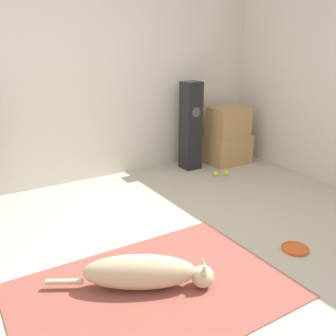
% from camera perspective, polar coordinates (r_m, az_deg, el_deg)
% --- Properties ---
extents(ground_plane, '(12.00, 12.00, 0.00)m').
position_cam_1_polar(ground_plane, '(3.00, -0.69, -14.05)').
color(ground_plane, '#BCB29E').
extents(wall_back, '(8.00, 0.06, 2.55)m').
position_cam_1_polar(wall_back, '(4.47, -15.13, 13.61)').
color(wall_back, beige).
rests_on(wall_back, ground_plane).
extents(area_rug, '(1.84, 1.27, 0.01)m').
position_cam_1_polar(area_rug, '(2.69, -2.26, -18.26)').
color(area_rug, '#934C42').
rests_on(area_rug, ground_plane).
extents(dog, '(1.02, 0.64, 0.25)m').
position_cam_1_polar(dog, '(2.65, -3.55, -15.58)').
color(dog, beige).
rests_on(dog, area_rug).
extents(frisbee, '(0.22, 0.22, 0.03)m').
position_cam_1_polar(frisbee, '(3.31, 18.80, -11.54)').
color(frisbee, '#DB511E').
rests_on(frisbee, ground_plane).
extents(cardboard_box_lower, '(0.57, 0.44, 0.40)m').
position_cam_1_polar(cardboard_box_lower, '(5.31, 8.99, 2.91)').
color(cardboard_box_lower, tan).
rests_on(cardboard_box_lower, ground_plane).
extents(cardboard_box_upper, '(0.51, 0.39, 0.39)m').
position_cam_1_polar(cardboard_box_upper, '(5.21, 9.21, 7.02)').
color(cardboard_box_upper, tan).
rests_on(cardboard_box_upper, cardboard_box_lower).
extents(floor_speaker, '(0.23, 0.23, 1.15)m').
position_cam_1_polar(floor_speaker, '(4.94, 3.48, 6.39)').
color(floor_speaker, black).
rests_on(floor_speaker, ground_plane).
extents(tennis_ball_by_boxes, '(0.07, 0.07, 0.07)m').
position_cam_1_polar(tennis_ball_by_boxes, '(4.79, 7.35, -0.85)').
color(tennis_ball_by_boxes, '#C6E033').
rests_on(tennis_ball_by_boxes, ground_plane).
extents(tennis_ball_near_speaker, '(0.07, 0.07, 0.07)m').
position_cam_1_polar(tennis_ball_near_speaker, '(4.83, 8.88, -0.75)').
color(tennis_ball_near_speaker, '#C6E033').
rests_on(tennis_ball_near_speaker, ground_plane).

